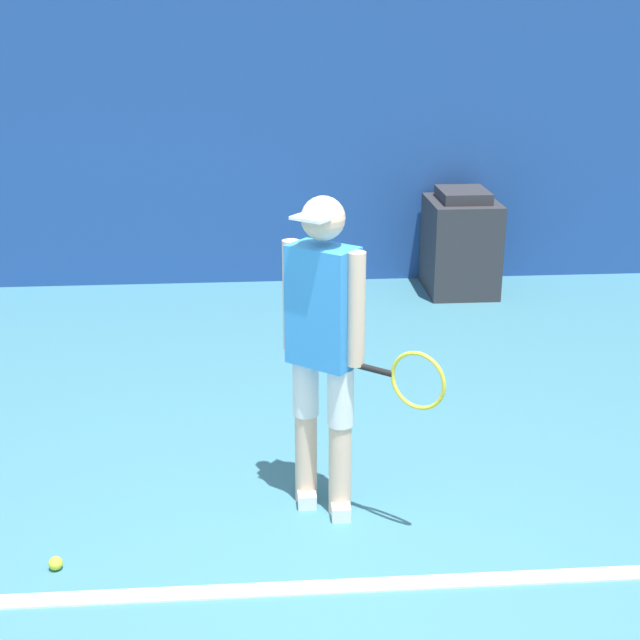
# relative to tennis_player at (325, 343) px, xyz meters

# --- Properties ---
(ground_plane) EXTENTS (24.00, 24.00, 0.00)m
(ground_plane) POSITION_rel_tennis_player_xyz_m (-0.08, -0.90, -0.96)
(ground_plane) COLOR teal
(back_wall) EXTENTS (24.00, 0.10, 2.71)m
(back_wall) POSITION_rel_tennis_player_xyz_m (-0.08, 4.24, 0.40)
(back_wall) COLOR #234C99
(back_wall) RESTS_ON ground_plane
(court_baseline) EXTENTS (21.60, 0.10, 0.01)m
(court_baseline) POSITION_rel_tennis_player_xyz_m (-0.08, -0.73, -0.95)
(court_baseline) COLOR white
(court_baseline) RESTS_ON ground_plane
(tennis_player) EXTENTS (0.75, 0.64, 1.71)m
(tennis_player) POSITION_rel_tennis_player_xyz_m (0.00, 0.00, 0.00)
(tennis_player) COLOR beige
(tennis_player) RESTS_ON ground_plane
(tennis_ball) EXTENTS (0.07, 0.07, 0.07)m
(tennis_ball) POSITION_rel_tennis_player_xyz_m (-1.34, -0.48, -0.92)
(tennis_ball) COLOR #D1E533
(tennis_ball) RESTS_ON ground_plane
(covered_chair) EXTENTS (0.63, 0.76, 0.97)m
(covered_chair) POSITION_rel_tennis_player_xyz_m (1.58, 3.76, -0.49)
(covered_chair) COLOR #333338
(covered_chair) RESTS_ON ground_plane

